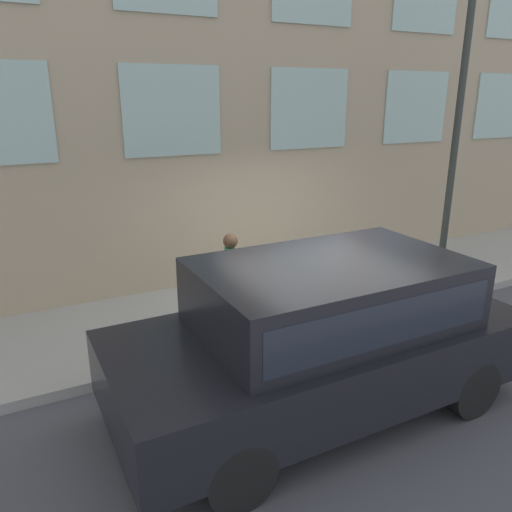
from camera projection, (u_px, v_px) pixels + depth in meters
name	position (u px, v px, depth m)	size (l,w,h in m)	color
ground_plane	(321.00, 334.00, 7.38)	(80.00, 80.00, 0.00)	#47474C
sidewalk	(279.00, 301.00, 8.41)	(2.49, 60.00, 0.14)	#9E9B93
fire_hydrant	(281.00, 297.00, 7.39)	(0.31, 0.43, 0.75)	#2D7260
person	(231.00, 269.00, 7.31)	(0.32, 0.21, 1.34)	#998466
parked_truck_charcoal_near	(324.00, 327.00, 5.40)	(2.01, 4.55, 1.72)	black
street_lamp	(462.00, 89.00, 8.15)	(0.36, 0.36, 5.34)	#2D332D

